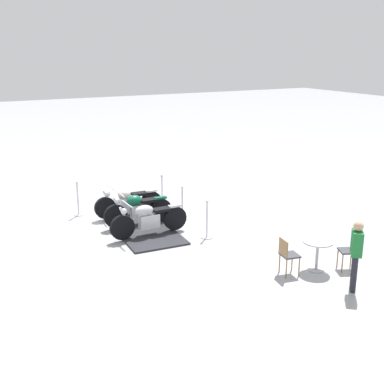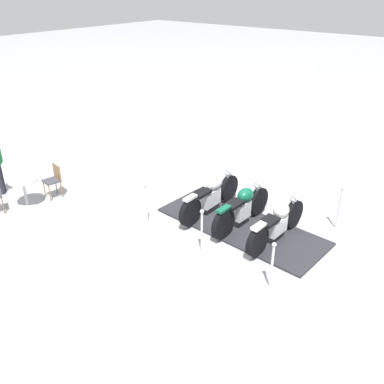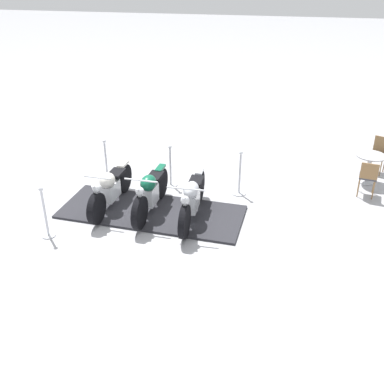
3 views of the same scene
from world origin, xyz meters
TOP-DOWN VIEW (x-y plane):
  - ground_plane at (0.00, 0.00)m, footprint 80.00×80.00m
  - display_platform at (0.00, 0.00)m, footprint 1.84×4.21m
  - motorcycle_cream at (0.03, 0.96)m, footprint 2.24×0.61m
  - motorcycle_forest at (-0.02, 0.00)m, footprint 2.16×0.73m
  - motorcycle_chrome at (-0.08, -0.96)m, footprint 2.36×0.79m
  - stanchion_left_front at (1.55, 1.67)m, footprint 0.34×0.34m
  - stanchion_right_front at (-1.36, 1.83)m, footprint 0.29×0.29m
  - stanchion_left_mid at (1.45, -0.08)m, footprint 0.34×0.34m
  - stanchion_left_rear at (1.36, -1.83)m, footprint 0.36×0.36m
  - cafe_table at (2.66, -4.98)m, footprint 0.74×0.74m
  - cafe_chair_near_table at (3.41, -5.31)m, footprint 0.53×0.53m
  - cafe_chair_across_table at (1.85, -4.84)m, footprint 0.46×0.46m
  - bystander_person at (2.65, -6.19)m, footprint 0.42×0.45m

SIDE VIEW (x-z plane):
  - ground_plane at x=0.00m, z-range 0.00..0.00m
  - display_platform at x=0.00m, z-range 0.00..0.05m
  - stanchion_left_front at x=1.55m, z-range -0.20..0.86m
  - stanchion_left_rear at x=1.36m, z-range -0.22..0.90m
  - stanchion_left_mid at x=1.45m, z-range -0.20..0.89m
  - stanchion_right_front at x=-1.36m, z-range -0.16..0.98m
  - motorcycle_cream at x=0.03m, z-range 0.01..1.01m
  - motorcycle_chrome at x=-0.08m, z-range 0.02..1.05m
  - motorcycle_forest at x=-0.02m, z-range 0.02..1.06m
  - cafe_chair_across_table at x=1.85m, z-range 0.09..1.00m
  - cafe_chair_near_table at x=3.41m, z-range 0.08..1.04m
  - cafe_table at x=2.66m, z-range 0.19..0.95m
  - bystander_person at x=2.65m, z-range 0.16..1.81m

